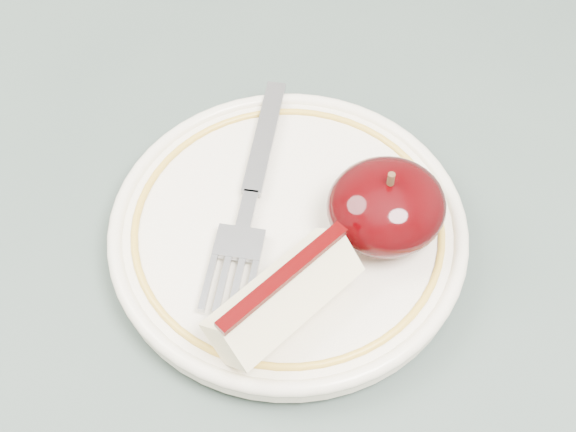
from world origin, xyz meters
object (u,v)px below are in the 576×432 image
object	(u,v)px
plate	(288,230)
fork	(251,195)
table	(210,415)
apple_half	(386,206)

from	to	relation	value
plate	fork	bearing A→B (deg)	120.22
table	apple_half	xyz separation A→B (m)	(0.12, 0.03, 0.13)
table	fork	distance (m)	0.15
plate	fork	size ratio (longest dim) A/B	1.31
table	apple_half	bearing A→B (deg)	15.59
plate	table	bearing A→B (deg)	-143.27
plate	fork	world-z (taller)	fork
apple_half	fork	size ratio (longest dim) A/B	0.42
apple_half	table	bearing A→B (deg)	-164.41
plate	fork	distance (m)	0.03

